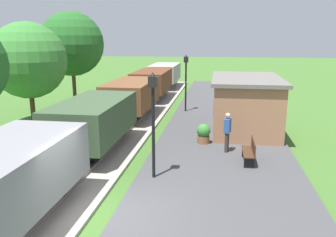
# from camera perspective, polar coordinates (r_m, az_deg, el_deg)

# --- Properties ---
(ground_plane) EXTENTS (160.00, 160.00, 0.00)m
(ground_plane) POSITION_cam_1_polar(r_m,az_deg,el_deg) (10.17, -10.40, -16.80)
(ground_plane) COLOR #3D6628
(platform_slab) EXTENTS (6.00, 60.00, 0.25)m
(platform_slab) POSITION_cam_1_polar(r_m,az_deg,el_deg) (9.64, 8.82, -17.67)
(platform_slab) COLOR #424244
(platform_slab) RESTS_ON ground
(track_ballast) EXTENTS (3.80, 60.00, 0.12)m
(track_ballast) POSITION_cam_1_polar(r_m,az_deg,el_deg) (11.09, -22.63, -14.60)
(track_ballast) COLOR #9E9389
(track_ballast) RESTS_ON ground
(rail_near) EXTENTS (0.07, 60.00, 0.14)m
(rail_near) POSITION_cam_1_polar(r_m,az_deg,el_deg) (10.70, -19.28, -14.59)
(rail_near) COLOR slate
(rail_near) RESTS_ON track_ballast
(rail_far) EXTENTS (0.07, 60.00, 0.14)m
(rail_far) POSITION_cam_1_polar(r_m,az_deg,el_deg) (11.40, -25.88, -13.41)
(rail_far) COLOR slate
(rail_far) RESTS_ON track_ballast
(freight_train) EXTENTS (2.50, 32.60, 2.12)m
(freight_train) POSITION_cam_1_polar(r_m,az_deg,el_deg) (21.65, -6.07, 3.59)
(freight_train) COLOR gray
(freight_train) RESTS_ON rail_near
(station_hut) EXTENTS (3.50, 5.80, 2.78)m
(station_hut) POSITION_cam_1_polar(r_m,az_deg,el_deg) (18.52, 12.70, 2.45)
(station_hut) COLOR #9E6B4C
(station_hut) RESTS_ON platform_slab
(bench_near_hut) EXTENTS (0.42, 1.50, 0.91)m
(bench_near_hut) POSITION_cam_1_polar(r_m,az_deg,el_deg) (13.85, 13.45, -5.28)
(bench_near_hut) COLOR #422819
(bench_near_hut) RESTS_ON platform_slab
(person_waiting) EXTENTS (0.33, 0.43, 1.71)m
(person_waiting) POSITION_cam_1_polar(r_m,az_deg,el_deg) (14.81, 9.80, -2.01)
(person_waiting) COLOR #38332D
(person_waiting) RESTS_ON platform_slab
(potted_planter) EXTENTS (0.64, 0.64, 0.92)m
(potted_planter) POSITION_cam_1_polar(r_m,az_deg,el_deg) (15.99, 5.91, -2.44)
(potted_planter) COLOR brown
(potted_planter) RESTS_ON platform_slab
(lamp_post_near) EXTENTS (0.28, 0.28, 3.70)m
(lamp_post_near) POSITION_cam_1_polar(r_m,az_deg,el_deg) (11.55, -2.49, 2.05)
(lamp_post_near) COLOR black
(lamp_post_near) RESTS_ON platform_slab
(lamp_post_far) EXTENTS (0.28, 0.28, 3.70)m
(lamp_post_far) POSITION_cam_1_polar(r_m,az_deg,el_deg) (22.50, 2.99, 7.63)
(lamp_post_far) COLOR black
(lamp_post_far) RESTS_ON platform_slab
(tree_trackside_far) EXTENTS (4.36, 4.36, 5.93)m
(tree_trackside_far) POSITION_cam_1_polar(r_m,az_deg,el_deg) (21.46, -22.16, 8.91)
(tree_trackside_far) COLOR #4C3823
(tree_trackside_far) RESTS_ON ground
(tree_field_left) EXTENTS (4.75, 4.75, 6.91)m
(tree_field_left) POSITION_cam_1_polar(r_m,az_deg,el_deg) (27.08, -15.70, 11.81)
(tree_field_left) COLOR #4C3823
(tree_field_left) RESTS_ON ground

